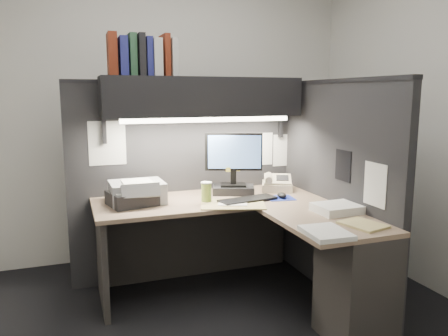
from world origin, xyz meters
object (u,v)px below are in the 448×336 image
Objects in this scene: coffee_cup at (206,193)px; notebook_stack at (133,198)px; desk at (279,254)px; telephone at (277,184)px; monitor at (234,170)px; keyboard at (248,200)px; printer at (137,192)px; overhead_shelf at (203,97)px.

coffee_cup is 0.43× the size of notebook_stack.
desk is 6.65× the size of telephone.
monitor is 1.09× the size of keyboard.
overhead_shelf is at bearing 10.87° from printer.
notebook_stack is (-1.20, -0.09, -0.00)m from telephone.
overhead_shelf is 0.76m from coffee_cup.
keyboard is 0.84m from notebook_stack.
desk is 3.47× the size of monitor.
overhead_shelf is 6.07× the size of telephone.
monitor reaches higher than desk.
notebook_stack is at bearing -163.16° from overhead_shelf.
keyboard is at bearing -18.71° from printer.
overhead_shelf is 0.95m from notebook_stack.
overhead_shelf is at bearing 111.79° from desk.
desk is 0.69m from coffee_cup.
monitor is at bearing -22.54° from overhead_shelf.
monitor is at bearing 0.65° from printer.
coffee_cup is at bearing -12.01° from notebook_stack.
printer is (-0.78, 0.25, 0.07)m from keyboard.
notebook_stack reaches higher than desk.
desk is 0.82m from monitor.
monitor is 1.92× the size of telephone.
telephone is at bearing 21.37° from monitor.
monitor is 0.83m from notebook_stack.
printer reaches higher than keyboard.
telephone is 0.66× the size of printer.
telephone is 1.21m from notebook_stack.
printer is at bearing 151.88° from keyboard.
coffee_cup is at bearing -138.31° from telephone.
monitor is 0.42m from telephone.
printer is (-0.48, 0.17, 0.01)m from coffee_cup.
telephone is (0.32, 0.67, 0.34)m from desk.
monitor is (-0.08, 0.66, 0.48)m from desk.
keyboard reaches higher than desk.
keyboard is 0.32m from coffee_cup.
overhead_shelf is 0.87m from keyboard.
printer is at bearing 143.22° from desk.
printer is at bearing -168.01° from overhead_shelf.
printer reaches higher than coffee_cup.
overhead_shelf reaches higher than monitor.
desk is 3.79× the size of keyboard.
overhead_shelf is 10.86× the size of coffee_cup.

